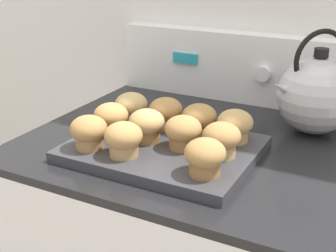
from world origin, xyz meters
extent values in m
cube|color=black|center=(0.00, 0.34, 0.89)|extent=(0.73, 0.65, 0.02)
cube|color=white|center=(0.00, 0.64, 0.99)|extent=(0.72, 0.05, 0.19)
cube|color=teal|center=(-0.16, 0.61, 1.01)|extent=(0.07, 0.01, 0.03)
cylinder|color=white|center=(0.07, 0.61, 0.99)|extent=(0.04, 0.02, 0.04)
cylinder|color=white|center=(0.16, 0.61, 0.99)|extent=(0.04, 0.02, 0.04)
cube|color=#38383D|center=(-0.03, 0.23, 0.91)|extent=(0.38, 0.29, 0.02)
cylinder|color=#A37A4C|center=(-0.15, 0.15, 0.94)|extent=(0.06, 0.06, 0.03)
ellipsoid|color=#B2844C|center=(-0.15, 0.15, 0.97)|extent=(0.08, 0.08, 0.05)
cylinder|color=tan|center=(-0.07, 0.15, 0.94)|extent=(0.06, 0.06, 0.03)
ellipsoid|color=tan|center=(-0.07, 0.15, 0.97)|extent=(0.08, 0.08, 0.05)
cylinder|color=olive|center=(0.10, 0.15, 0.94)|extent=(0.06, 0.06, 0.03)
ellipsoid|color=#B2844C|center=(0.10, 0.15, 0.97)|extent=(0.08, 0.08, 0.05)
cylinder|color=#A37A4C|center=(-0.16, 0.23, 0.94)|extent=(0.06, 0.06, 0.03)
ellipsoid|color=tan|center=(-0.16, 0.23, 0.97)|extent=(0.08, 0.08, 0.05)
cylinder|color=olive|center=(-0.07, 0.23, 0.94)|extent=(0.06, 0.06, 0.03)
ellipsoid|color=tan|center=(-0.07, 0.23, 0.97)|extent=(0.08, 0.08, 0.05)
cylinder|color=olive|center=(0.02, 0.23, 0.94)|extent=(0.06, 0.06, 0.03)
ellipsoid|color=#B2844C|center=(0.02, 0.23, 0.97)|extent=(0.08, 0.08, 0.05)
cylinder|color=tan|center=(0.10, 0.23, 0.94)|extent=(0.06, 0.06, 0.03)
ellipsoid|color=#B2844C|center=(0.10, 0.23, 0.97)|extent=(0.08, 0.08, 0.05)
cylinder|color=tan|center=(-0.16, 0.32, 0.94)|extent=(0.06, 0.06, 0.03)
ellipsoid|color=tan|center=(-0.16, 0.32, 0.97)|extent=(0.08, 0.08, 0.05)
cylinder|color=tan|center=(-0.07, 0.32, 0.94)|extent=(0.06, 0.06, 0.03)
ellipsoid|color=#B2844C|center=(-0.07, 0.32, 0.97)|extent=(0.08, 0.08, 0.05)
cylinder|color=tan|center=(0.02, 0.31, 0.94)|extent=(0.06, 0.06, 0.03)
ellipsoid|color=#B2844C|center=(0.02, 0.31, 0.97)|extent=(0.08, 0.08, 0.05)
cylinder|color=tan|center=(0.10, 0.32, 0.94)|extent=(0.06, 0.06, 0.03)
ellipsoid|color=tan|center=(0.10, 0.32, 0.97)|extent=(0.08, 0.08, 0.05)
sphere|color=silver|center=(0.22, 0.50, 0.99)|extent=(0.18, 0.18, 0.18)
cylinder|color=black|center=(0.22, 0.50, 1.09)|extent=(0.03, 0.03, 0.02)
cone|color=silver|center=(0.17, 0.44, 1.01)|extent=(0.08, 0.09, 0.07)
torus|color=black|center=(0.22, 0.50, 1.07)|extent=(0.10, 0.11, 0.14)
camera|label=1|loc=(0.39, -0.55, 1.32)|focal=50.00mm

